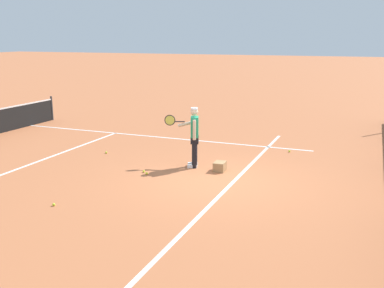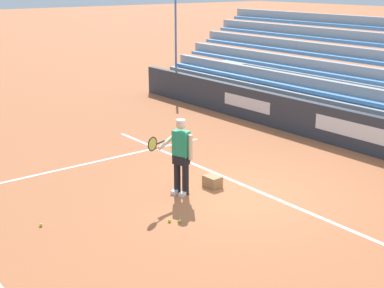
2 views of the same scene
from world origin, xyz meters
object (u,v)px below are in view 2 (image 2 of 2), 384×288
at_px(tennis_ball_near_player, 187,145).
at_px(ball_box_cardboard, 212,181).
at_px(tennis_player, 180,156).
at_px(tennis_ball_by_box, 180,221).
at_px(tennis_ball_on_baseline, 170,221).
at_px(tennis_ball_toward_net, 41,225).

bearing_deg(tennis_ball_near_player, ball_box_cardboard, 153.26).
relative_size(tennis_player, tennis_ball_near_player, 25.98).
bearing_deg(ball_box_cardboard, tennis_ball_by_box, 121.41).
distance_m(tennis_ball_on_baseline, tennis_ball_toward_net, 2.51).
xyz_separation_m(ball_box_cardboard, tennis_ball_on_baseline, (-0.93, 1.89, -0.10)).
bearing_deg(tennis_ball_toward_net, ball_box_cardboard, -96.56).
bearing_deg(tennis_ball_near_player, tennis_ball_on_baseline, 138.56).
xyz_separation_m(tennis_ball_toward_net, tennis_ball_near_player, (2.38, -5.41, 0.00)).
distance_m(ball_box_cardboard, tennis_ball_on_baseline, 2.11).
bearing_deg(tennis_ball_near_player, tennis_ball_by_box, 140.91).
distance_m(tennis_player, tennis_ball_near_player, 3.63).
height_order(tennis_player, ball_box_cardboard, tennis_player).
bearing_deg(tennis_ball_toward_net, tennis_player, -96.06).
relative_size(tennis_player, tennis_ball_toward_net, 25.98).
bearing_deg(tennis_player, tennis_ball_on_baseline, 134.78).
bearing_deg(tennis_ball_on_baseline, tennis_ball_toward_net, 56.50).
height_order(ball_box_cardboard, tennis_ball_toward_net, ball_box_cardboard).
xyz_separation_m(ball_box_cardboard, tennis_ball_toward_net, (0.46, 3.99, -0.10)).
bearing_deg(tennis_player, tennis_ball_toward_net, 83.94).
xyz_separation_m(tennis_ball_on_baseline, tennis_ball_by_box, (-0.13, -0.16, 0.00)).
bearing_deg(ball_box_cardboard, tennis_ball_on_baseline, 116.10).
distance_m(tennis_player, ball_box_cardboard, 1.14).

